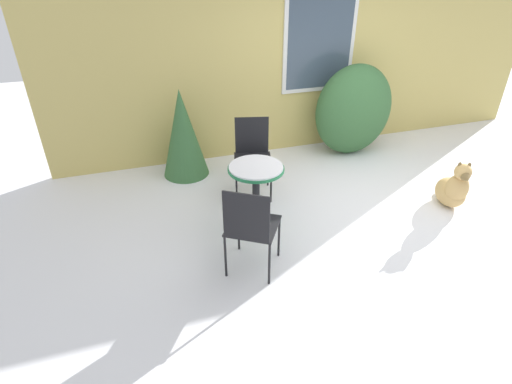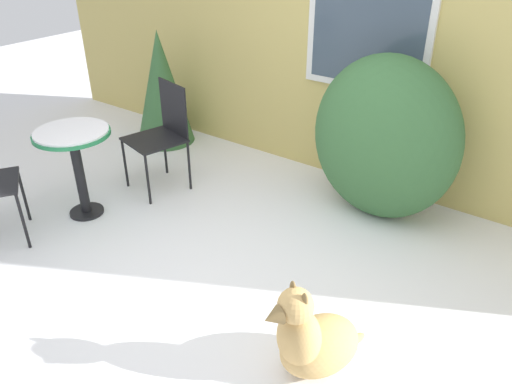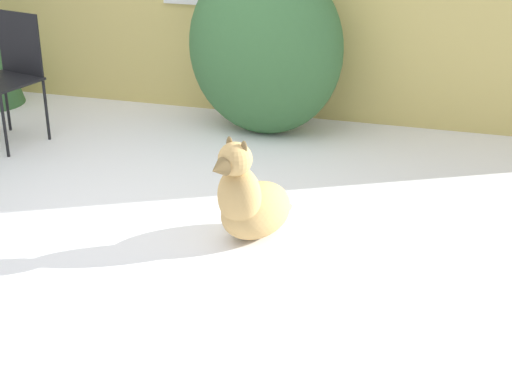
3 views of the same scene
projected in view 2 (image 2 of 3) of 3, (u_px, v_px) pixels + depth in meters
name	position (u px, v px, depth m)	size (l,w,h in m)	color
ground_plane	(206.00, 294.00, 3.50)	(16.00, 16.00, 0.00)	white
house_wall	(364.00, 29.00, 4.33)	(8.00, 0.10, 2.85)	tan
shrub_left	(385.00, 140.00, 4.09)	(1.25, 0.70, 1.41)	#386638
evergreen_bush	(162.00, 88.00, 5.51)	(0.65, 0.65, 1.25)	#386638
patio_table	(75.00, 149.00, 4.12)	(0.62, 0.62, 0.79)	black
patio_chair_near_table	(162.00, 131.00, 4.61)	(0.58, 0.58, 1.00)	black
dog	(312.00, 340.00, 2.81)	(0.52, 0.70, 0.67)	tan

